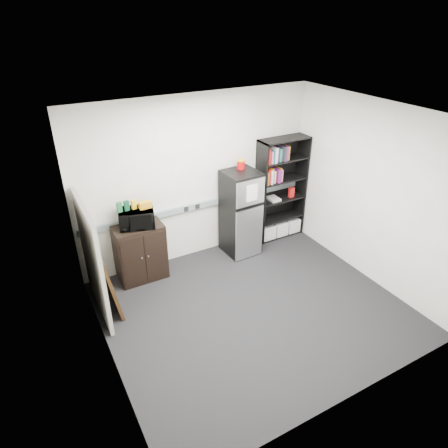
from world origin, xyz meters
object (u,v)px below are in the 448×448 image
cubicle_partition (92,260)px  refrigerator (241,213)px  microwave (137,218)px  bookshelf (281,190)px  cabinet (140,252)px

cubicle_partition → refrigerator: 2.55m
cubicle_partition → refrigerator: size_ratio=1.10×
microwave → refrigerator: refrigerator is taller
bookshelf → refrigerator: 0.94m
cabinet → refrigerator: (1.75, -0.08, 0.27)m
microwave → bookshelf: bearing=16.6°
bookshelf → cubicle_partition: (-3.43, -0.49, -0.10)m
bookshelf → microwave: size_ratio=3.68×
cubicle_partition → microwave: cubicle_partition is taller
cubicle_partition → cabinet: bearing=28.7°
bookshelf → refrigerator: bookshelf is taller
bookshelf → cabinet: bookshelf is taller
cubicle_partition → microwave: size_ratio=3.22×
bookshelf → cubicle_partition: 3.46m
bookshelf → microwave: 2.66m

